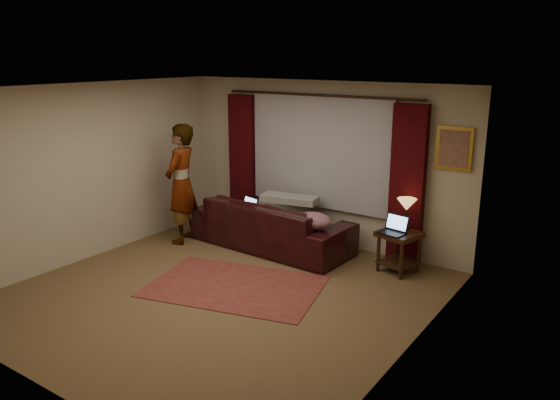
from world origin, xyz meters
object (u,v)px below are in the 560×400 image
object	(u,v)px
end_table	(399,252)
sofa	(271,215)
laptop_table	(392,225)
laptop_sofa	(245,206)
person	(181,184)
tiffany_lamp	(406,214)

from	to	relation	value
end_table	sofa	bearing A→B (deg)	-174.79
sofa	laptop_table	xyz separation A→B (m)	(2.00, 0.05, 0.19)
laptop_table	laptop_sofa	bearing A→B (deg)	-165.07
laptop_sofa	person	xyz separation A→B (m)	(-0.93, -0.44, 0.32)
laptop_sofa	laptop_table	bearing A→B (deg)	18.82
sofa	laptop_table	distance (m)	2.01
sofa	tiffany_lamp	bearing A→B (deg)	-167.07
sofa	person	world-z (taller)	person
laptop_table	end_table	bearing A→B (deg)	75.10
laptop_table	person	distance (m)	3.43
person	sofa	bearing A→B (deg)	96.16
sofa	person	xyz separation A→B (m)	(-1.36, -0.58, 0.44)
sofa	laptop_sofa	world-z (taller)	sofa
laptop_sofa	end_table	world-z (taller)	laptop_sofa
tiffany_lamp	laptop_table	world-z (taller)	tiffany_lamp
end_table	laptop_table	size ratio (longest dim) A/B	1.55
end_table	person	distance (m)	3.57
sofa	tiffany_lamp	distance (m)	2.12
sofa	end_table	distance (m)	2.08
sofa	tiffany_lamp	size ratio (longest dim) A/B	5.92
sofa	laptop_sofa	bearing A→B (deg)	20.99
laptop_sofa	tiffany_lamp	world-z (taller)	tiffany_lamp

